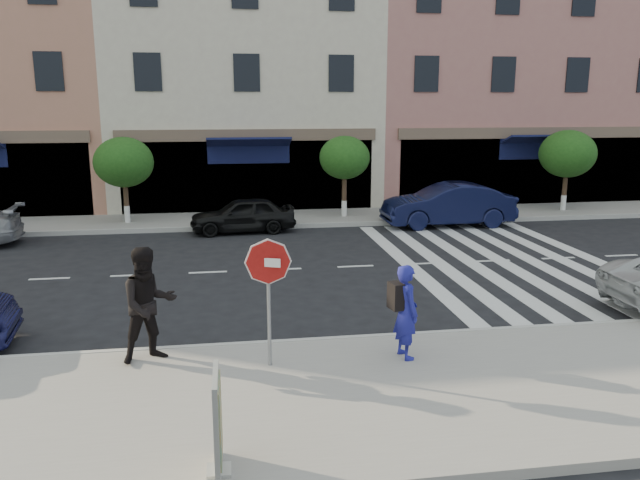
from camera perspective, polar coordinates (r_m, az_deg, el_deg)
The scene contains 14 objects.
ground at distance 13.09m, azimuth -1.72°, elevation -7.27°, with size 120.00×120.00×0.00m, color black.
sidewalk_near at distance 9.65m, azimuth 1.13°, elevation -14.35°, with size 60.00×4.50×0.15m, color gray.
sidewalk_far at distance 23.68m, azimuth -5.03°, elevation 1.91°, with size 60.00×3.00×0.15m, color gray.
building_centre at distance 29.26m, azimuth -7.08°, elevation 14.57°, with size 11.00×9.00×11.00m, color beige.
building_east_mid at distance 32.05m, azimuth 15.75°, elevation 15.82°, with size 13.00×9.00×13.00m, color #AC7066.
street_tree_wb at distance 23.38m, azimuth -17.51°, elevation 6.77°, with size 2.10×2.10×3.06m.
street_tree_c at distance 23.55m, azimuth 2.26°, elevation 7.49°, with size 1.90×1.90×3.04m.
street_tree_ea at distance 26.77m, azimuth 21.69°, elevation 7.31°, with size 2.20×2.20×3.19m.
stop_sign at distance 10.07m, azimuth -4.75°, elevation -3.03°, with size 0.72×0.31×2.16m.
photographer at distance 10.71m, azimuth 7.87°, elevation -6.49°, with size 0.60×0.39×1.63m, color navy.
walker at distance 10.82m, azimuth -15.41°, elevation -5.71°, with size 0.95×0.74×1.96m, color black.
poster_board at distance 7.67m, azimuth -9.33°, elevation -16.34°, with size 0.29×0.82×1.25m.
car_far_mid at distance 21.67m, azimuth -7.08°, elevation 2.30°, with size 1.44×3.58×1.22m, color black.
car_far_right at distance 23.07m, azimuth 11.62°, elevation 3.18°, with size 1.64×4.70×1.55m, color black.
Camera 1 is at (-1.50, -12.22, 4.45)m, focal length 35.00 mm.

